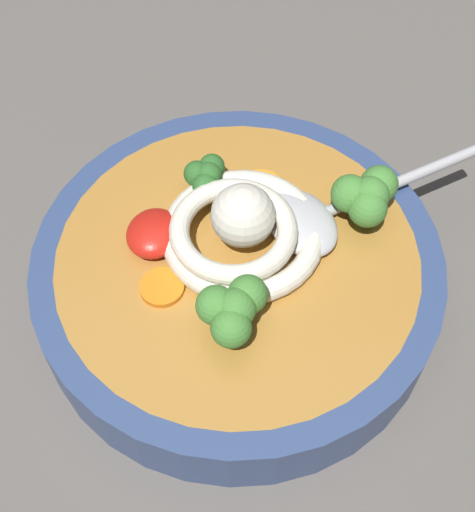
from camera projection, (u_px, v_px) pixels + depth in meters
The scene contains 10 objects.
table_slab at pixel (210, 257), 53.96cm from camera, with size 133.46×133.46×3.83cm, color #5B5651.
soup_bowl at pixel (238, 275), 47.71cm from camera, with size 27.48×27.48×4.82cm.
noodle_pile at pixel (240, 229), 45.22cm from camera, with size 11.94×11.70×4.80cm.
soup_spoon at pixel (319, 215), 46.76cm from camera, with size 13.74×15.30×1.60cm.
chili_sauce_dollop at pixel (154, 233), 45.74cm from camera, with size 4.05×3.64×1.82cm, color red.
broccoli_floret_right at pixel (366, 197), 45.46cm from camera, with size 5.04×4.34×3.99cm.
broccoli_floret_front at pixel (207, 176), 47.50cm from camera, with size 3.54×3.05×2.80cm.
broccoli_floret_near_spoon at pixel (233, 309), 40.71cm from camera, with size 4.80×4.13×3.80cm.
carrot_slice_far at pixel (262, 188), 48.66cm from camera, with size 2.91×2.91×0.76cm, color orange.
carrot_slice_center at pixel (162, 287), 44.15cm from camera, with size 2.88×2.88×0.41cm, color orange.
Camera 1 is at (29.48, 9.24, 46.20)cm, focal length 48.64 mm.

